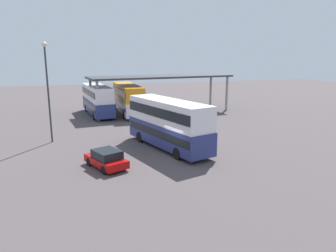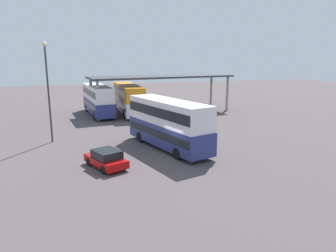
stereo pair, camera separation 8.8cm
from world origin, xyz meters
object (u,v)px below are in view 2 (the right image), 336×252
at_px(double_decker_mid_row, 128,98).
at_px(lamppost_tall, 48,82).
at_px(double_decker_near_canopy, 98,99).
at_px(parked_hatchback, 106,159).
at_px(double_decker_main, 168,122).

height_order(double_decker_mid_row, lamppost_tall, lamppost_tall).
relative_size(double_decker_mid_row, lamppost_tall, 1.25).
bearing_deg(double_decker_near_canopy, lamppost_tall, 151.33).
relative_size(parked_hatchback, double_decker_near_canopy, 0.38).
height_order(double_decker_near_canopy, lamppost_tall, lamppost_tall).
xyz_separation_m(parked_hatchback, double_decker_mid_row, (5.13, 21.46, 1.57)).
bearing_deg(double_decker_main, lamppost_tall, 46.58).
relative_size(parked_hatchback, lamppost_tall, 0.44).
relative_size(double_decker_near_canopy, double_decker_mid_row, 0.91).
bearing_deg(double_decker_near_canopy, parked_hatchback, 170.65).
height_order(double_decker_main, double_decker_near_canopy, double_decker_main).
xyz_separation_m(double_decker_main, double_decker_near_canopy, (-4.78, 18.04, -0.12)).
bearing_deg(parked_hatchback, double_decker_main, -82.19).
bearing_deg(lamppost_tall, double_decker_near_canopy, 68.15).
height_order(parked_hatchback, double_decker_near_canopy, double_decker_near_canopy).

